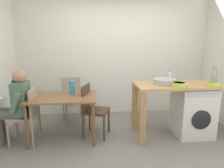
{
  "coord_description": "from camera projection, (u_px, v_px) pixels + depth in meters",
  "views": [
    {
      "loc": [
        -0.44,
        -2.73,
        1.61
      ],
      "look_at": [
        -0.16,
        0.45,
        0.94
      ],
      "focal_mm": 31.95,
      "sensor_mm": 36.0,
      "label": 1
    }
  ],
  "objects": [
    {
      "name": "bottle_tall_green",
      "position": [
        170.0,
        76.0,
        3.58
      ],
      "size": [
        0.06,
        0.06,
        0.2
      ],
      "color": "silver",
      "rests_on": "kitchen_counter"
    },
    {
      "name": "kitchen_counter",
      "position": [
        167.0,
        93.0,
        3.38
      ],
      "size": [
        1.5,
        0.68,
        0.92
      ],
      "color": "tan",
      "rests_on": "ground_plane"
    },
    {
      "name": "dining_table",
      "position": [
        63.0,
        102.0,
        3.29
      ],
      "size": [
        1.1,
        0.76,
        0.74
      ],
      "color": "brown",
      "rests_on": "ground_plane"
    },
    {
      "name": "mixing_bowl",
      "position": [
        179.0,
        84.0,
        3.15
      ],
      "size": [
        0.24,
        0.24,
        0.06
      ],
      "color": "#A8C63D",
      "rests_on": "kitchen_counter"
    },
    {
      "name": "chair_person_seat",
      "position": [
        27.0,
        113.0,
        3.17
      ],
      "size": [
        0.4,
        0.4,
        0.9
      ],
      "rotation": [
        0.0,
        0.0,
        1.57
      ],
      "color": "gray",
      "rests_on": "ground_plane"
    },
    {
      "name": "seated_person",
      "position": [
        16.0,
        103.0,
        3.13
      ],
      "size": [
        0.5,
        0.51,
        1.2
      ],
      "rotation": [
        0.0,
        0.0,
        1.57
      ],
      "color": "#595651",
      "rests_on": "ground_plane"
    },
    {
      "name": "utensil_crock",
      "position": [
        214.0,
        79.0,
        3.45
      ],
      "size": [
        0.11,
        0.11,
        0.3
      ],
      "color": "gray",
      "rests_on": "kitchen_counter"
    },
    {
      "name": "chair_spare_by_wall",
      "position": [
        73.0,
        97.0,
        4.08
      ],
      "size": [
        0.5,
        0.5,
        0.9
      ],
      "rotation": [
        0.0,
        0.0,
        3.46
      ],
      "color": "gray",
      "rests_on": "ground_plane"
    },
    {
      "name": "wall_back",
      "position": [
        114.0,
        54.0,
        4.46
      ],
      "size": [
        4.6,
        0.1,
        2.7
      ],
      "primitive_type": "cube",
      "color": "silver",
      "rests_on": "ground_plane"
    },
    {
      "name": "vase",
      "position": [
        72.0,
        87.0,
        3.36
      ],
      "size": [
        0.09,
        0.09,
        0.24
      ],
      "primitive_type": "cylinder",
      "color": "teal",
      "rests_on": "dining_table"
    },
    {
      "name": "sink_basin",
      "position": [
        165.0,
        81.0,
        3.33
      ],
      "size": [
        0.38,
        0.38,
        0.09
      ],
      "primitive_type": "cylinder",
      "color": "#9EA0A5",
      "rests_on": "kitchen_counter"
    },
    {
      "name": "tap",
      "position": [
        162.0,
        74.0,
        3.49
      ],
      "size": [
        0.02,
        0.02,
        0.28
      ],
      "primitive_type": "cylinder",
      "color": "#B2B2B7",
      "rests_on": "kitchen_counter"
    },
    {
      "name": "chair_opposite",
      "position": [
        92.0,
        107.0,
        3.43
      ],
      "size": [
        0.5,
        0.5,
        0.9
      ],
      "rotation": [
        0.0,
        0.0,
        -1.86
      ],
      "color": "#4C3323",
      "rests_on": "ground_plane"
    },
    {
      "name": "ground_plane",
      "position": [
        125.0,
        150.0,
        3.03
      ],
      "size": [
        5.46,
        5.46,
        0.0
      ],
      "primitive_type": "plane",
      "color": "slate"
    },
    {
      "name": "washing_machine",
      "position": [
        192.0,
        111.0,
        3.48
      ],
      "size": [
        0.6,
        0.61,
        0.86
      ],
      "color": "silver",
      "rests_on": "ground_plane"
    },
    {
      "name": "colander",
      "position": [
        213.0,
        84.0,
        3.18
      ],
      "size": [
        0.2,
        0.2,
        0.06
      ],
      "color": "#A8C63D",
      "rests_on": "kitchen_counter"
    },
    {
      "name": "scissors",
      "position": [
        179.0,
        85.0,
        3.26
      ],
      "size": [
        0.15,
        0.06,
        0.01
      ],
      "color": "#B2B2B7",
      "rests_on": "kitchen_counter"
    }
  ]
}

